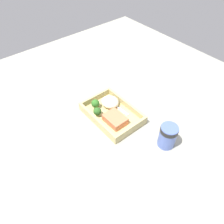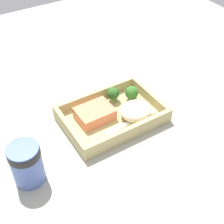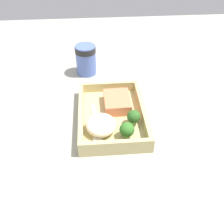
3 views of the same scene
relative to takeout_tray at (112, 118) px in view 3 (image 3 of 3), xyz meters
The scene contains 10 objects.
ground_plane 1.60cm from the takeout_tray, ahead, with size 160.00×160.00×2.00cm, color #9C9B8D.
takeout_tray is the anchor object (origin of this frame).
tray_rim 2.06cm from the takeout_tray, ahead, with size 26.34×18.16×2.93cm.
salmon_fillet 5.14cm from the takeout_tray, 157.08° to the left, with size 9.50×7.30×3.14cm, color #E47C53.
mashed_potatoes 6.80cm from the takeout_tray, 31.31° to the right, with size 8.52×7.93×3.81cm, color beige.
broccoli_floret_1 9.41cm from the takeout_tray, 19.84° to the left, with size 3.79×3.79×4.43cm.
broccoli_floret_2 7.22cm from the takeout_tray, 55.82° to the left, with size 3.57×3.57×4.37cm.
fork 6.07cm from the takeout_tray, 50.34° to the right, with size 15.87×2.62×0.44cm.
paper_cup 27.20cm from the takeout_tray, 165.12° to the right, with size 7.00×7.00×10.23cm.
receipt_slip 24.54cm from the takeout_tray, 112.08° to the right, with size 7.80×14.75×0.24cm, color white.
Camera 3 is at (55.14, -4.51, 48.38)cm, focal length 42.00 mm.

